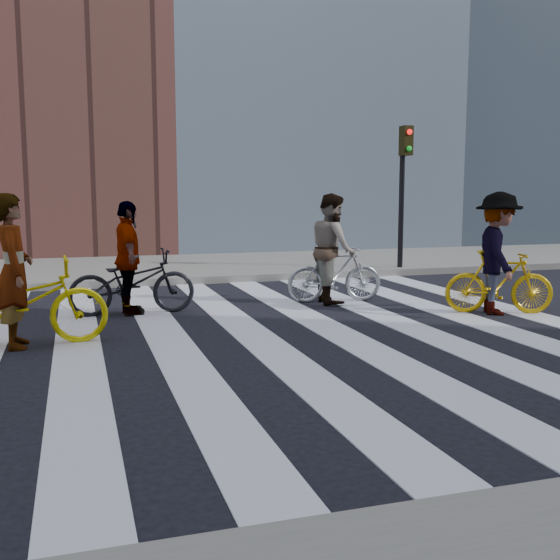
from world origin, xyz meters
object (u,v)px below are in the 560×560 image
bike_yellow_right (499,282)px  rider_mid (332,248)px  traffic_signal (404,174)px  bike_yellow_left (20,303)px  rider_rear (128,258)px  rider_right (498,253)px  bike_dark_rear (132,282)px  bike_silver_mid (335,274)px  rider_left (14,271)px

bike_yellow_right → rider_mid: bearing=72.9°
traffic_signal → bike_yellow_left: bearing=-147.0°
rider_rear → rider_right: bearing=-109.5°
bike_dark_rear → rider_right: (5.34, -1.61, 0.44)m
traffic_signal → bike_silver_mid: size_ratio=2.04×
bike_silver_mid → rider_left: 5.26m
bike_yellow_right → rider_mid: rider_mid is taller
bike_yellow_right → rider_left: rider_left is taller
bike_yellow_right → bike_dark_rear: size_ratio=0.86×
bike_yellow_left → rider_rear: size_ratio=1.18×
bike_dark_rear → rider_left: size_ratio=1.03×
bike_silver_mid → rider_mid: bearing=96.3°
bike_dark_rear → rider_left: rider_left is taller
bike_dark_rear → rider_left: bearing=136.3°
bike_yellow_right → rider_right: rider_right is taller
bike_yellow_right → bike_dark_rear: bike_dark_rear is taller
bike_yellow_left → rider_right: (6.81, 0.15, 0.40)m
traffic_signal → bike_yellow_left: size_ratio=1.62×
rider_right → rider_left: bearing=114.0°
bike_silver_mid → rider_right: size_ratio=0.87×
rider_mid → rider_right: size_ratio=0.99×
traffic_signal → rider_right: size_ratio=1.78×
traffic_signal → rider_mid: size_ratio=1.80×
bike_yellow_left → bike_silver_mid: 5.20m
bike_silver_mid → rider_rear: bearing=98.2°
bike_dark_rear → rider_mid: rider_mid is taller
rider_left → bike_yellow_left: bearing=-93.6°
traffic_signal → bike_dark_rear: bearing=-152.4°
rider_mid → rider_rear: size_ratio=1.06×
traffic_signal → bike_silver_mid: (-2.95, -3.19, -1.79)m
traffic_signal → bike_yellow_left: (-7.80, -5.07, -1.74)m
bike_dark_rear → rider_rear: rider_rear is taller
bike_yellow_left → rider_right: size_ratio=1.10×
rider_mid → rider_right: 2.65m
bike_yellow_right → bike_silver_mid: bearing=72.2°
bike_yellow_left → rider_left: (-0.05, 0.00, 0.39)m
bike_dark_rear → rider_mid: (3.32, 0.11, 0.42)m
rider_left → rider_right: size_ratio=0.99×
rider_right → rider_mid: bearing=72.2°
rider_left → rider_right: 6.86m
bike_silver_mid → bike_yellow_right: (2.02, -1.73, -0.00)m
rider_rear → bike_yellow_right: bearing=-109.4°
bike_yellow_left → rider_mid: rider_mid is taller
bike_dark_rear → bike_silver_mid: bearing=-90.9°
bike_silver_mid → rider_left: size_ratio=0.88×
bike_yellow_left → rider_mid: 5.16m
bike_yellow_right → rider_right: size_ratio=0.87×
traffic_signal → rider_left: (-7.85, -5.07, -1.36)m
rider_left → rider_right: rider_right is taller
rider_mid → rider_rear: bearing=98.2°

